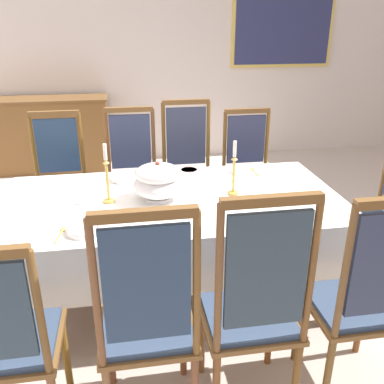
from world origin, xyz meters
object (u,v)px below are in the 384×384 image
Objects in this scene: chair_north_a at (59,179)px; framed_painting at (283,26)px; spoon_primary at (62,231)px; bowl_far_left at (189,171)px; chair_south_b at (148,319)px; dining_table at (173,209)px; chair_head_east at (381,205)px; chair_south_c at (254,307)px; sideboard at (51,134)px; chair_south_a at (3,341)px; chair_south_d at (364,297)px; candlestick_east at (234,173)px; chair_north_c at (188,169)px; bowl_near_right at (241,170)px; chair_north_d at (249,169)px; bowl_near_left at (83,230)px; candlestick_west at (107,179)px; soup_tureen at (158,181)px; chair_north_b at (133,174)px; spoon_secondary at (253,170)px; bowl_far_right at (124,176)px.

framed_painting is (2.67, 2.19, 1.12)m from chair_north_a.
spoon_primary is at bearing 98.37° from chair_north_a.
framed_painting reaches higher than bowl_far_left.
dining_table is at bearing 76.55° from chair_south_b.
chair_south_c is at bearing 128.05° from chair_head_east.
chair_south_a is at bearing 95.11° from sideboard.
chair_south_d is at bearing 117.09° from sideboard.
candlestick_east is at bearing 0.00° from dining_table.
chair_north_c is at bearing 98.61° from candlestick_east.
chair_south_c is at bearing -179.72° from chair_south_d.
chair_north_a is at bearing 157.94° from bowl_near_right.
chair_south_c is at bearing -75.21° from dining_table.
chair_north_c is 1.09× the size of chair_north_d.
bowl_near_left is at bearing 117.71° from chair_south_b.
chair_south_b is at bearing 75.87° from chair_north_c.
candlestick_west is at bearing 105.06° from sideboard.
chair_south_d is at bearing -23.28° from bowl_near_left.
chair_north_d is at bearing 47.08° from soup_tureen.
candlestick_west is (-0.17, -0.95, 0.32)m from chair_north_b.
chair_head_east reaches higher than candlestick_west.
chair_south_d is at bearing 0.08° from chair_south_b.
chair_head_east reaches higher than chair_north_a.
spoon_secondary is at bearing -2.82° from bowl_far_left.
chair_south_a is 2.02m from spoon_secondary.
chair_north_a is 1.99m from chair_south_b.
chair_south_c is at bearing -111.21° from framed_painting.
candlestick_west is at bearing 180.00° from dining_table.
chair_south_b is 0.82× the size of sideboard.
candlestick_east is (0.48, 0.00, 0.02)m from soup_tureen.
chair_south_b is at bearing -79.99° from candlestick_west.
bowl_far_left is (0.18, 0.44, 0.09)m from dining_table.
chair_north_a reaches higher than bowl_far_left.
candlestick_east is at bearing -114.70° from framed_painting.
bowl_far_right is 0.13× the size of sideboard.
chair_north_a is 1.24m from soup_tureen.
chair_north_c reaches higher than sideboard.
bowl_near_right is at bearing 144.29° from chair_north_b.
bowl_far_left is at bearing 39.54° from chair_north_d.
bowl_near_right is (0.95, 0.39, -0.13)m from candlestick_west.
chair_south_d is 8.04× the size of bowl_far_left.
chair_north_b is 0.78× the size of sideboard.
framed_painting is at bearing -175.18° from sideboard.
chair_north_c is 8.13× the size of bowl_far_left.
spoon_secondary is (1.49, -0.53, 0.18)m from chair_north_a.
spoon_primary is (-0.64, -0.36, 0.08)m from dining_table.
chair_north_b reaches higher than chair_south_a.
chair_north_c is 0.81m from bowl_far_right.
chair_south_b is at bearing -124.37° from spoon_secondary.
framed_painting is (1.84, 3.14, 1.03)m from dining_table.
chair_north_d is 1.88m from bowl_near_left.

